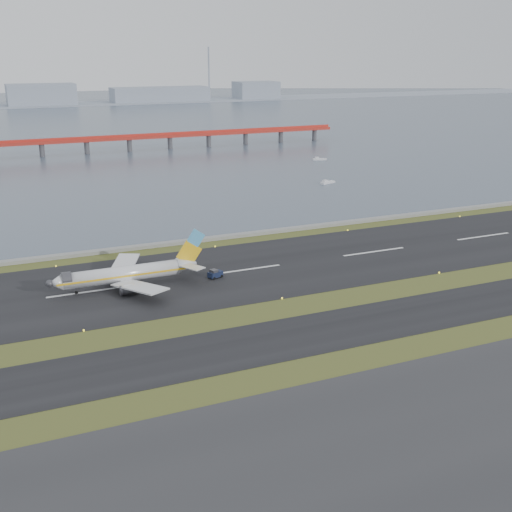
% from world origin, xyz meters
% --- Properties ---
extents(ground, '(1000.00, 1000.00, 0.00)m').
position_xyz_m(ground, '(0.00, 0.00, 0.00)').
color(ground, '#3B4D1B').
rests_on(ground, ground).
extents(apron_strip, '(1000.00, 50.00, 0.10)m').
position_xyz_m(apron_strip, '(0.00, -55.00, 0.05)').
color(apron_strip, '#2B2B2D').
rests_on(apron_strip, ground).
extents(taxiway_strip, '(1000.00, 18.00, 0.10)m').
position_xyz_m(taxiway_strip, '(0.00, -12.00, 0.05)').
color(taxiway_strip, black).
rests_on(taxiway_strip, ground).
extents(runway_strip, '(1000.00, 45.00, 0.10)m').
position_xyz_m(runway_strip, '(0.00, 30.00, 0.05)').
color(runway_strip, black).
rests_on(runway_strip, ground).
extents(seawall, '(1000.00, 2.50, 1.00)m').
position_xyz_m(seawall, '(0.00, 60.00, 0.50)').
color(seawall, gray).
rests_on(seawall, ground).
extents(bay_water, '(1400.00, 800.00, 1.30)m').
position_xyz_m(bay_water, '(0.00, 460.00, 0.00)').
color(bay_water, '#445161').
rests_on(bay_water, ground).
extents(red_pier, '(260.00, 5.00, 10.20)m').
position_xyz_m(red_pier, '(20.00, 250.00, 7.28)').
color(red_pier, red).
rests_on(red_pier, ground).
extents(far_shoreline, '(1400.00, 80.00, 60.50)m').
position_xyz_m(far_shoreline, '(13.62, 620.00, 6.07)').
color(far_shoreline, '#8E98A8').
rests_on(far_shoreline, ground).
extents(airliner, '(38.52, 32.89, 12.80)m').
position_xyz_m(airliner, '(-30.60, 29.70, 3.46)').
color(airliner, silver).
rests_on(airliner, ground).
extents(pushback_tug, '(4.14, 3.22, 2.33)m').
position_xyz_m(pushback_tug, '(-9.21, 27.30, 1.13)').
color(pushback_tug, '#141D39').
rests_on(pushback_tug, ground).
extents(workboat_near, '(7.53, 4.26, 1.75)m').
position_xyz_m(workboat_near, '(77.16, 122.46, 0.55)').
color(workboat_near, silver).
rests_on(workboat_near, ground).
extents(workboat_far, '(7.43, 4.24, 1.72)m').
position_xyz_m(workboat_far, '(104.58, 179.12, 0.54)').
color(workboat_far, silver).
rests_on(workboat_far, ground).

